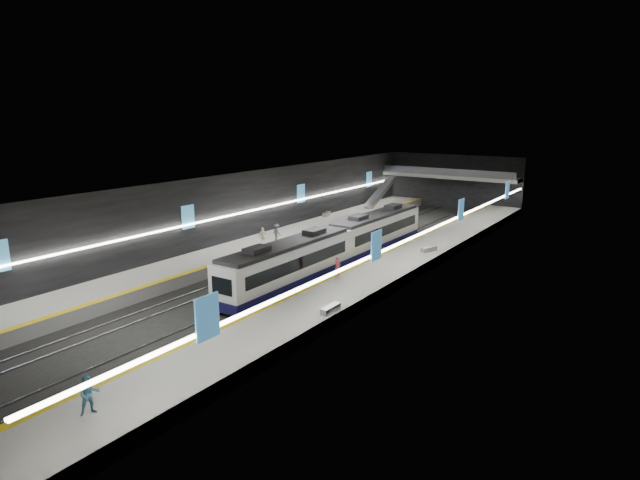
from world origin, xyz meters
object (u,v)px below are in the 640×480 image
Objects in this scene: train at (338,245)px; bench_right_near at (330,309)px; bench_right_far at (429,249)px; passenger_right_b at (89,395)px; escalator at (380,192)px; passenger_left_a at (263,237)px; passenger_left_b at (277,232)px; bench_left_far at (327,214)px; passenger_right_a at (338,267)px.

train is 13.95m from bench_right_near.
bench_right_far is 35.14m from passenger_right_b.
escalator reaches higher than train.
passenger_left_b is at bearing -149.25° from passenger_left_a.
passenger_left_b is (-14.95, -4.61, 0.66)m from bench_right_far.
bench_right_near is (19.00, -28.51, -0.01)m from bench_left_far.
train reaches higher than passenger_left_b.
passenger_left_b is at bearing 138.07° from bench_right_near.
escalator is 4.55× the size of passenger_left_b.
passenger_right_b is 31.03m from passenger_left_a.
passenger_right_b is (14.92, -55.84, -0.97)m from escalator.
passenger_left_b is (-8.81, 2.13, -0.32)m from train.
bench_left_far is 26.37m from passenger_right_a.
train is at bearing 120.13° from bench_right_near.
bench_right_far is 1.09× the size of passenger_right_a.
bench_right_near is at bearing -66.72° from escalator.
bench_right_far is at bearing 92.55° from bench_right_near.
bench_left_far is at bearing 45.23° from passenger_right_b.
passenger_left_b is at bearing -92.47° from bench_left_far.
bench_right_near is 1.04× the size of passenger_left_b.
passenger_right_b is at bearing -80.17° from train.
bench_left_far is 14.71m from passenger_left_b.
bench_left_far is 34.26m from bench_right_near.
bench_right_near is 0.98× the size of passenger_left_a.
train is 9.07m from passenger_left_b.
passenger_left_b is at bearing 48.79° from passenger_right_b.
passenger_left_a is (-11.72, 4.67, 0.11)m from passenger_right_a.
passenger_left_a is at bearing 50.25° from passenger_right_b.
passenger_right_a is 13.99m from passenger_left_b.
passenger_right_a is at bearing -67.94° from escalator.
bench_right_near reaches higher than bench_right_far.
passenger_right_b is at bearing -167.74° from passenger_right_a.
bench_left_far is (-12.00, 16.48, -0.96)m from train.
passenger_right_a is 0.89× the size of passenger_left_a.
passenger_right_b is (-2.08, -16.33, 0.71)m from bench_right_near.
passenger_left_b reaches higher than bench_left_far.
passenger_left_a is (-8.53, -0.40, -0.26)m from train.
passenger_right_a is (3.19, -5.06, -0.37)m from train.
passenger_right_b reaches higher than passenger_right_a.
train reaches higher than passenger_right_b.
passenger_left_b reaches higher than bench_right_far.
passenger_right_a is at bearing 92.86° from passenger_left_a.
bench_right_far is at bearing -52.09° from escalator.
passenger_right_b is at bearing 127.37° from passenger_left_b.
bench_right_near is 7.96m from passenger_right_a.
train reaches higher than passenger_left_a.
escalator is 4.84× the size of passenger_right_a.
bench_right_near is 16.48m from passenger_right_b.
train is 17.11× the size of passenger_left_b.
passenger_left_b reaches higher than passenger_right_a.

